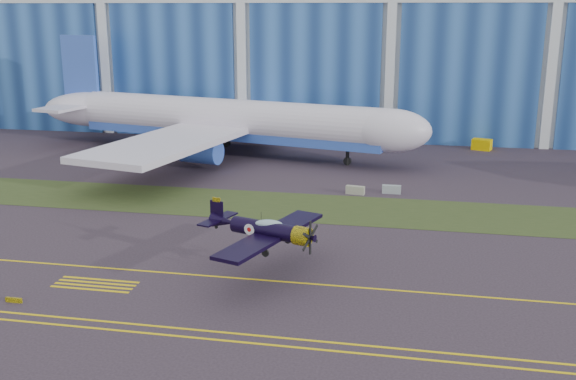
% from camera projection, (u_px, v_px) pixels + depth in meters
% --- Properties ---
extents(ground, '(260.00, 260.00, 0.00)m').
position_uv_depth(ground, '(355.00, 262.00, 53.01)').
color(ground, '#382C37').
rests_on(ground, ground).
extents(grass_median, '(260.00, 10.00, 0.02)m').
position_uv_depth(grass_median, '(369.00, 211.00, 66.26)').
color(grass_median, '#475128').
rests_on(grass_median, ground).
extents(hangar, '(220.00, 45.70, 30.00)m').
position_uv_depth(hangar, '(397.00, 34.00, 117.07)').
color(hangar, silver).
rests_on(hangar, ground).
extents(taxiway_centreline, '(200.00, 0.20, 0.02)m').
position_uv_depth(taxiway_centreline, '(348.00, 287.00, 48.27)').
color(taxiway_centreline, yellow).
rests_on(taxiway_centreline, ground).
extents(edge_line_near, '(80.00, 0.20, 0.02)m').
position_uv_depth(edge_line_near, '(330.00, 351.00, 39.27)').
color(edge_line_near, yellow).
rests_on(edge_line_near, ground).
extents(edge_line_far, '(80.00, 0.20, 0.02)m').
position_uv_depth(edge_line_far, '(333.00, 343.00, 40.22)').
color(edge_line_far, yellow).
rests_on(edge_line_far, ground).
extents(hold_short_ladder, '(6.00, 2.40, 0.02)m').
position_uv_depth(hold_short_ladder, '(95.00, 284.00, 48.67)').
color(hold_short_ladder, yellow).
rests_on(hold_short_ladder, ground).
extents(guard_board_left, '(1.20, 0.15, 0.35)m').
position_uv_depth(guard_board_left, '(14.00, 300.00, 45.67)').
color(guard_board_left, yellow).
rests_on(guard_board_left, ground).
extents(warbird, '(13.45, 14.76, 3.62)m').
position_uv_depth(warbird, '(265.00, 229.00, 49.59)').
color(warbird, black).
rests_on(warbird, ground).
extents(jetliner, '(70.90, 63.82, 21.33)m').
position_uv_depth(jetliner, '(228.00, 75.00, 89.25)').
color(jetliner, silver).
rests_on(jetliner, ground).
extents(shipping_container, '(5.78, 4.21, 2.33)m').
position_uv_depth(shipping_container, '(359.00, 136.00, 98.22)').
color(shipping_container, white).
rests_on(shipping_container, ground).
extents(tug, '(2.98, 2.37, 1.52)m').
position_uv_depth(tug, '(482.00, 144.00, 94.49)').
color(tug, '#EFBF00').
rests_on(tug, ground).
extents(barrier_a, '(2.07, 0.92, 0.90)m').
position_uv_depth(barrier_a, '(355.00, 190.00, 72.09)').
color(barrier_a, '#9B9784').
rests_on(barrier_a, ground).
extents(barrier_b, '(2.00, 0.61, 0.90)m').
position_uv_depth(barrier_b, '(392.00, 189.00, 72.37)').
color(barrier_b, '#8D949A').
rests_on(barrier_b, ground).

